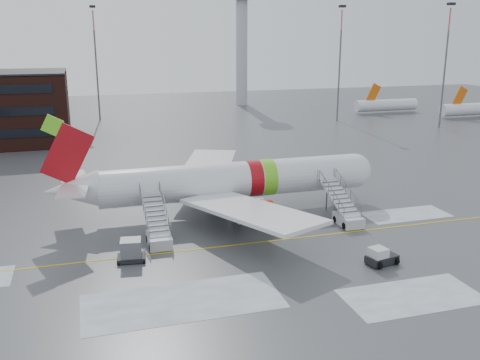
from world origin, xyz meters
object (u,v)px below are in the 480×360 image
object	(u,v)px
airliner	(226,181)
pushback_tug	(381,257)
uld_container	(131,251)
airstair_fwd	(345,212)
airstair_aft	(158,231)

from	to	relation	value
airliner	pushback_tug	world-z (taller)	airliner
airliner	uld_container	world-z (taller)	airliner
airliner	pushback_tug	distance (m)	18.84
airliner	airstair_fwd	distance (m)	12.64
airstair_aft	uld_container	bearing A→B (deg)	-128.19
airliner	pushback_tug	xyz separation A→B (m)	(8.65, -16.51, -2.77)
pushback_tug	uld_container	xyz separation A→B (m)	(-19.54, 6.53, 0.23)
airstair_aft	pushback_tug	xyz separation A→B (m)	(16.82, -9.97, -0.41)
airliner	pushback_tug	bearing A→B (deg)	-62.33
airliner	airstair_aft	size ratio (longest dim) A/B	4.55
airstair_aft	airliner	bearing A→B (deg)	38.66
airstair_fwd	uld_container	xyz separation A→B (m)	(-21.44, -3.45, -0.18)
uld_container	pushback_tug	bearing A→B (deg)	-18.47
uld_container	airliner	bearing A→B (deg)	42.54
airstair_aft	uld_container	xyz separation A→B (m)	(-2.71, -3.45, -0.18)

